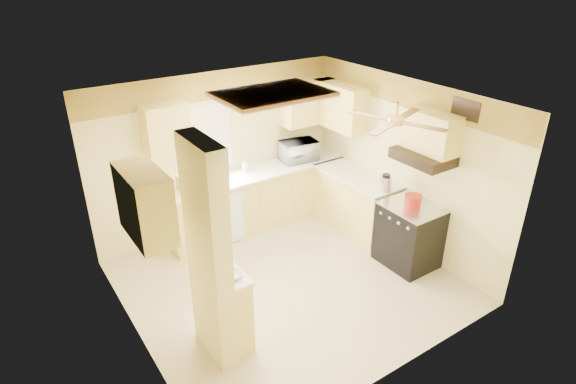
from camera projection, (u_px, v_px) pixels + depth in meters
floor at (288, 282)px, 6.50m from camera, size 4.00×4.00×0.00m
ceiling at (289, 102)px, 5.39m from camera, size 4.00×4.00×0.00m
wall_back at (219, 153)px, 7.36m from camera, size 4.00×0.00×4.00m
wall_front at (401, 277)px, 4.54m from camera, size 4.00×0.00×4.00m
wall_left at (128, 251)px, 4.94m from camera, size 0.00×3.80×3.80m
wall_right at (403, 165)px, 6.95m from camera, size 0.00×3.80×3.80m
wallpaper_border at (215, 85)px, 6.88m from camera, size 4.00×0.02×0.40m
partition_column at (209, 256)px, 4.86m from camera, size 0.20×0.70×2.50m
partition_ledge at (232, 310)px, 5.33m from camera, size 0.25×0.55×0.90m
ledge_top at (230, 275)px, 5.12m from camera, size 0.28×0.58×0.04m
lower_cabinets_back at (258, 199)px, 7.74m from camera, size 3.00×0.60×0.90m
lower_cabinets_right at (356, 203)px, 7.60m from camera, size 0.60×1.40×0.90m
countertop_back at (258, 172)px, 7.52m from camera, size 3.04×0.64×0.04m
countertop_right at (357, 176)px, 7.39m from camera, size 0.64×1.44×0.04m
dishwasher_panel at (226, 221)px, 7.14m from camera, size 0.58×0.02×0.80m
window at (203, 138)px, 7.09m from camera, size 0.92×0.02×1.02m
upper_cab_back_left at (166, 129)px, 6.53m from camera, size 0.60×0.35×0.70m
upper_cab_back_right at (308, 102)px, 7.74m from camera, size 0.90×0.35×0.70m
upper_cab_right at (340, 106)px, 7.53m from camera, size 0.35×1.00×0.70m
upper_cab_left_wall at (145, 204)px, 4.58m from camera, size 0.35×0.75×0.70m
upper_cab_over_stove at (431, 131)px, 6.15m from camera, size 0.35×0.76×0.52m
stove at (409, 235)px, 6.73m from camera, size 0.68×0.77×0.92m
range_hood at (423, 157)px, 6.25m from camera, size 0.50×0.76×0.14m
poster_menu at (215, 200)px, 4.65m from camera, size 0.02×0.42×0.57m
poster_nashville at (219, 256)px, 4.94m from camera, size 0.02×0.42×0.57m
ceiling_light_panel at (272, 95)px, 5.83m from camera, size 1.35×0.95×0.06m
ceiling_fan at (396, 120)px, 5.47m from camera, size 1.15×1.15×0.26m
vent_grate at (466, 109)px, 5.81m from camera, size 0.02×0.40×0.25m
microwave at (299, 150)px, 7.87m from camera, size 0.64×0.48×0.32m
bowl at (234, 275)px, 5.05m from camera, size 0.25×0.25×0.05m
dutch_oven at (413, 201)px, 6.50m from camera, size 0.24×0.24×0.16m
kettle at (386, 183)px, 6.84m from camera, size 0.17×0.17×0.26m
dish_rack at (190, 184)px, 6.93m from camera, size 0.37×0.28×0.21m
utensil_crock at (245, 167)px, 7.49m from camera, size 0.10×0.10×0.20m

